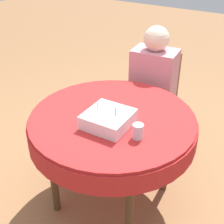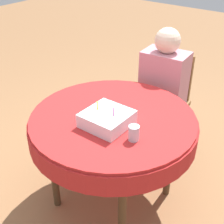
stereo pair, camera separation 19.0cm
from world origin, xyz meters
The scene contains 6 objects.
ground_plane centered at (0.00, 0.00, 0.00)m, with size 12.00×12.00×0.00m, color #8C603D.
dining_table centered at (0.00, 0.00, 0.64)m, with size 1.07×1.07×0.73m.
chair centered at (-0.05, 0.80, 0.48)m, with size 0.41×0.41×0.86m.
person centered at (-0.04, 0.71, 0.67)m, with size 0.37×0.35×1.11m.
birthday_cake centered at (0.03, -0.10, 0.77)m, with size 0.26×0.26×0.14m.
drinking_glass centered at (0.24, -0.12, 0.77)m, with size 0.06×0.06×0.09m.
Camera 1 is at (0.85, -1.43, 1.77)m, focal length 50.00 mm.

